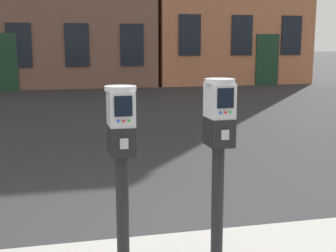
% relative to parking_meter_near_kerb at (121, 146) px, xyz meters
% --- Properties ---
extents(parking_meter_near_kerb, '(0.22, 0.25, 1.33)m').
position_rel_parking_meter_near_kerb_xyz_m(parking_meter_near_kerb, '(0.00, 0.00, 0.00)').
color(parking_meter_near_kerb, black).
rests_on(parking_meter_near_kerb, sidewalk_slab).
extents(parking_meter_twin_adjacent, '(0.22, 0.25, 1.36)m').
position_rel_parking_meter_near_kerb_xyz_m(parking_meter_twin_adjacent, '(0.71, 0.00, 0.03)').
color(parking_meter_twin_adjacent, black).
rests_on(parking_meter_twin_adjacent, sidewalk_slab).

